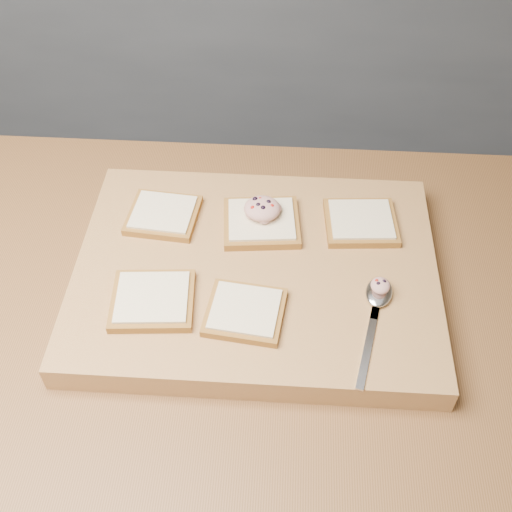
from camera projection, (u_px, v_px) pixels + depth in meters
The scene contains 11 objects.
island_counter at pixel (215, 438), 1.32m from camera, with size 2.00×0.80×0.90m.
back_counter at pixel (258, 62), 2.27m from camera, with size 3.60×0.62×0.94m.
cutting_board at pixel (256, 274), 1.00m from camera, with size 0.56×0.42×0.04m, color tan.
bread_far_left at pixel (163, 215), 1.05m from camera, with size 0.12×0.11×0.02m.
bread_far_center at pixel (261, 222), 1.04m from camera, with size 0.13×0.12×0.02m.
bread_far_right at pixel (361, 222), 1.04m from camera, with size 0.12×0.11×0.02m.
bread_near_left at pixel (153, 300), 0.93m from camera, with size 0.13×0.12×0.02m.
bread_near_center at pixel (245, 312), 0.92m from camera, with size 0.12×0.11×0.02m.
tuna_salad_dollop at pixel (262, 208), 1.03m from camera, with size 0.06×0.06×0.03m.
spoon at pixel (377, 300), 0.93m from camera, with size 0.07×0.20×0.01m.
spoon_salad at pixel (380, 285), 0.93m from camera, with size 0.03×0.03×0.02m.
Camera 1 is at (0.12, -0.61, 1.68)m, focal length 45.00 mm.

